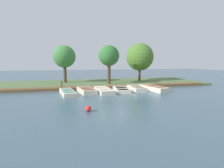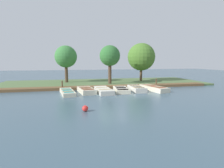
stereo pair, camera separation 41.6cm
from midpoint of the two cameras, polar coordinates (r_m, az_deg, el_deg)
The scene contains 15 objects.
ground_plane at distance 16.30m, azimuth -0.55°, elevation -2.09°, with size 80.00×80.00×0.00m, color #425B6B.
shore_bank at distance 21.13m, azimuth -3.66°, elevation 0.36°, with size 8.00×24.00×0.20m.
dock_walkway at distance 17.65m, azimuth -1.61°, elevation -0.94°, with size 1.16×21.16×0.25m.
rowboat_0 at distance 14.89m, azimuth -15.10°, elevation -2.62°, with size 3.20×1.45×0.34m.
rowboat_1 at distance 15.22m, azimuth -9.11°, elevation -2.09°, with size 2.79×1.56×0.41m.
rowboat_2 at distance 15.15m, azimuth -3.52°, elevation -2.09°, with size 3.19×1.33×0.40m.
rowboat_3 at distance 15.64m, azimuth 2.30°, elevation -1.86°, with size 2.82×1.46×0.35m.
rowboat_4 at distance 16.16m, azimuth 7.26°, elevation -1.46°, with size 2.64×1.08×0.43m.
rowboat_5 at distance 16.67m, azimuth 12.63°, elevation -1.31°, with size 3.33×1.76×0.43m.
mooring_post_near at distance 17.18m, azimuth -16.78°, elevation -0.41°, with size 0.12×0.12×0.89m.
mooring_post_far at distance 19.26m, azimuth 13.34°, elevation 0.53°, with size 0.12×0.12×0.89m.
buoy at distance 9.62m, azimuth -9.01°, elevation -7.95°, with size 0.33×0.33×0.33m.
park_tree_far_left at distance 21.45m, azimuth -15.82°, elevation 8.53°, with size 2.59×2.59×4.54m.
park_tree_left at distance 19.41m, azimuth -1.63°, elevation 9.08°, with size 2.27×2.27×4.44m.
park_tree_center at distance 22.77m, azimuth 8.54°, elevation 8.71°, with size 3.47×3.47×4.98m.
Camera 1 is at (15.60, -3.88, 2.71)m, focal length 28.00 mm.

